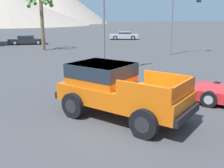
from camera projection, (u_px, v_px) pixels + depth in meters
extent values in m
plane|color=#424244|center=(127.00, 119.00, 9.13)|extent=(320.00, 320.00, 0.00)
cube|color=orange|center=(123.00, 95.00, 9.12)|extent=(4.08, 4.85, 0.62)
cube|color=orange|center=(102.00, 73.00, 9.46)|extent=(2.56, 2.63, 0.73)
cube|color=#1E2833|center=(102.00, 70.00, 9.43)|extent=(2.62, 2.69, 0.47)
cube|color=orange|center=(142.00, 92.00, 7.55)|extent=(1.06, 1.57, 0.48)
cube|color=orange|center=(168.00, 80.00, 8.99)|extent=(1.06, 1.57, 0.48)
cube|color=orange|center=(183.00, 90.00, 7.79)|extent=(1.58, 1.07, 0.48)
cube|color=black|center=(74.00, 90.00, 10.47)|extent=(1.65, 1.16, 0.24)
cube|color=black|center=(187.00, 114.00, 7.87)|extent=(1.65, 1.16, 0.24)
cylinder|color=black|center=(74.00, 105.00, 9.23)|extent=(0.75, 0.92, 0.90)
cylinder|color=#232326|center=(74.00, 105.00, 9.23)|extent=(0.54, 0.59, 0.50)
cylinder|color=black|center=(107.00, 92.00, 10.78)|extent=(0.75, 0.92, 0.90)
cylinder|color=#232326|center=(107.00, 92.00, 10.78)|extent=(0.54, 0.59, 0.50)
cylinder|color=black|center=(144.00, 124.00, 7.65)|extent=(0.75, 0.92, 0.90)
cylinder|color=#232326|center=(144.00, 124.00, 7.65)|extent=(0.54, 0.59, 0.50)
cylinder|color=black|center=(171.00, 105.00, 9.20)|extent=(0.75, 0.92, 0.90)
cylinder|color=#232326|center=(171.00, 105.00, 9.20)|extent=(0.54, 0.59, 0.50)
cylinder|color=black|center=(209.00, 99.00, 10.30)|extent=(0.57, 0.65, 0.65)
cylinder|color=#9E9EA3|center=(209.00, 99.00, 10.30)|extent=(0.40, 0.42, 0.36)
cylinder|color=black|center=(217.00, 89.00, 11.75)|extent=(0.57, 0.65, 0.65)
cylinder|color=#9E9EA3|center=(217.00, 89.00, 11.75)|extent=(0.40, 0.42, 0.36)
cube|color=#232328|center=(27.00, 41.00, 33.37)|extent=(4.72, 2.56, 0.57)
cube|color=#232328|center=(26.00, 37.00, 33.22)|extent=(2.12, 1.91, 0.41)
cube|color=#1E2833|center=(26.00, 36.00, 33.21)|extent=(2.17, 1.95, 0.25)
cylinder|color=black|center=(39.00, 41.00, 34.51)|extent=(0.63, 0.32, 0.60)
cylinder|color=#9E9EA3|center=(39.00, 41.00, 34.51)|extent=(0.37, 0.29, 0.33)
cylinder|color=black|center=(38.00, 42.00, 32.85)|extent=(0.63, 0.32, 0.60)
cylinder|color=#9E9EA3|center=(38.00, 42.00, 32.85)|extent=(0.37, 0.29, 0.33)
cylinder|color=black|center=(17.00, 41.00, 33.96)|extent=(0.63, 0.32, 0.60)
cylinder|color=#9E9EA3|center=(17.00, 41.00, 33.96)|extent=(0.37, 0.29, 0.33)
cylinder|color=black|center=(15.00, 43.00, 32.30)|extent=(0.63, 0.32, 0.60)
cylinder|color=#9E9EA3|center=(15.00, 43.00, 32.30)|extent=(0.37, 0.29, 0.33)
cube|color=#B7BABF|center=(124.00, 36.00, 40.31)|extent=(4.71, 3.18, 0.58)
cube|color=#B7BABF|center=(124.00, 33.00, 40.19)|extent=(2.26, 2.11, 0.39)
cube|color=#1E2833|center=(124.00, 33.00, 40.18)|extent=(2.31, 2.16, 0.23)
cylinder|color=black|center=(115.00, 38.00, 39.47)|extent=(0.69, 0.43, 0.65)
cylinder|color=#9E9EA3|center=(115.00, 38.00, 39.47)|extent=(0.42, 0.34, 0.36)
cylinder|color=black|center=(115.00, 37.00, 41.15)|extent=(0.69, 0.43, 0.65)
cylinder|color=#9E9EA3|center=(115.00, 37.00, 41.15)|extent=(0.42, 0.34, 0.36)
cylinder|color=black|center=(133.00, 38.00, 39.55)|extent=(0.69, 0.43, 0.65)
cylinder|color=#9E9EA3|center=(133.00, 38.00, 39.55)|extent=(0.42, 0.34, 0.36)
cylinder|color=black|center=(132.00, 37.00, 41.22)|extent=(0.69, 0.43, 0.65)
cylinder|color=#9E9EA3|center=(132.00, 37.00, 41.22)|extent=(0.42, 0.34, 0.36)
cylinder|color=slate|center=(172.00, 22.00, 23.66)|extent=(0.16, 0.16, 5.94)
sphere|color=green|center=(200.00, 0.00, 24.04)|extent=(0.20, 0.20, 0.20)
cylinder|color=slate|center=(104.00, 10.00, 15.67)|extent=(0.14, 0.14, 7.74)
cylinder|color=brown|center=(42.00, 24.00, 26.90)|extent=(0.36, 0.54, 5.44)
cone|color=#427533|center=(51.00, 0.00, 26.68)|extent=(0.51, 2.05, 1.44)
cone|color=#427533|center=(30.00, 0.00, 26.31)|extent=(0.89, 1.87, 1.60)
cone|color=gray|center=(54.00, 3.00, 129.13)|extent=(53.04, 53.04, 19.74)
cone|color=gray|center=(8.00, 9.00, 102.92)|extent=(64.14, 64.14, 12.16)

